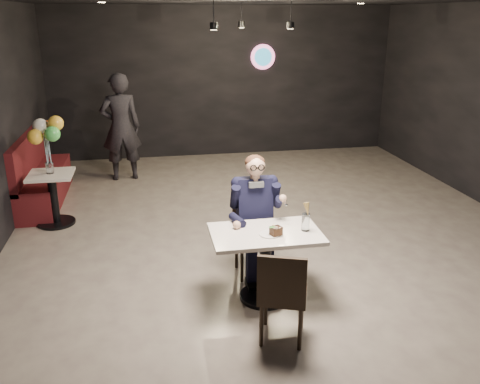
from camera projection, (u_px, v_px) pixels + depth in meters
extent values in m
plane|color=gray|center=(278.00, 240.00, 6.69)|extent=(9.00, 9.00, 0.00)
cube|color=black|center=(249.00, 10.00, 7.60)|extent=(1.40, 1.20, 0.36)
cube|color=white|center=(265.00, 266.00, 5.21)|extent=(1.10, 0.70, 0.75)
cube|color=black|center=(254.00, 236.00, 5.69)|extent=(0.42, 0.46, 0.92)
cube|color=black|center=(283.00, 293.00, 4.53)|extent=(0.55, 0.58, 0.92)
cube|color=black|center=(254.00, 215.00, 5.60)|extent=(0.60, 0.80, 1.44)
cylinder|color=white|center=(270.00, 234.00, 5.02)|extent=(0.21, 0.21, 0.01)
cube|color=black|center=(276.00, 231.00, 4.98)|extent=(0.13, 0.12, 0.08)
ellipsoid|color=#2E7F29|center=(272.00, 227.00, 4.96)|extent=(0.07, 0.04, 0.01)
cylinder|color=silver|center=(306.00, 222.00, 5.09)|extent=(0.08, 0.08, 0.18)
cone|color=tan|center=(307.00, 209.00, 5.01)|extent=(0.08, 0.08, 0.13)
cube|color=#4A0F14|center=(43.00, 169.00, 7.91)|extent=(0.53, 2.14, 1.07)
cube|color=white|center=(54.00, 199.00, 7.09)|extent=(0.59, 0.59, 0.74)
cylinder|color=silver|center=(50.00, 168.00, 6.94)|extent=(0.10, 0.10, 0.15)
cube|color=yellow|center=(46.00, 141.00, 6.82)|extent=(0.38, 0.38, 0.62)
imported|color=black|center=(121.00, 127.00, 8.91)|extent=(0.74, 0.53, 1.89)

